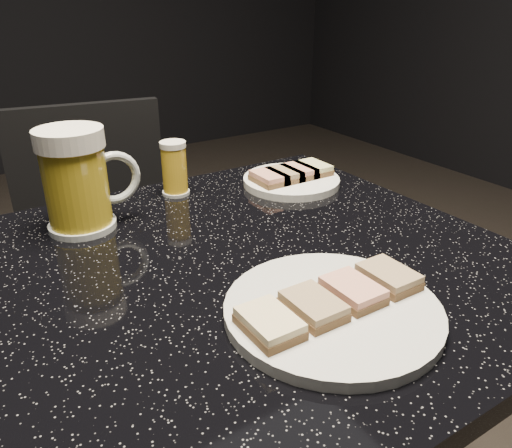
# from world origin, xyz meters

# --- Properties ---
(plate_large) EXTENTS (0.25, 0.25, 0.01)m
(plate_large) POSITION_xyz_m (-0.00, -0.17, 0.76)
(plate_large) COLOR silver
(plate_large) RESTS_ON table
(plate_small) EXTENTS (0.18, 0.18, 0.01)m
(plate_small) POSITION_xyz_m (0.21, 0.21, 0.76)
(plate_small) COLOR white
(plate_small) RESTS_ON table
(table) EXTENTS (0.70, 0.70, 0.75)m
(table) POSITION_xyz_m (0.00, 0.00, 0.51)
(table) COLOR black
(table) RESTS_ON floor
(beer_mug) EXTENTS (0.15, 0.10, 0.16)m
(beer_mug) POSITION_xyz_m (-0.17, 0.22, 0.83)
(beer_mug) COLOR silver
(beer_mug) RESTS_ON table
(beer_tumbler) EXTENTS (0.05, 0.05, 0.10)m
(beer_tumbler) POSITION_xyz_m (0.01, 0.28, 0.80)
(beer_tumbler) COLOR silver
(beer_tumbler) RESTS_ON table
(chair) EXTENTS (0.42, 0.42, 0.85)m
(chair) POSITION_xyz_m (-0.07, 0.58, 0.50)
(chair) COLOR black
(chair) RESTS_ON floor
(canapes_on_plate_large) EXTENTS (0.22, 0.07, 0.02)m
(canapes_on_plate_large) POSITION_xyz_m (-0.00, -0.17, 0.77)
(canapes_on_plate_large) COLOR #4C3521
(canapes_on_plate_large) RESTS_ON plate_large
(canapes_on_plate_small) EXTENTS (0.15, 0.07, 0.02)m
(canapes_on_plate_small) POSITION_xyz_m (0.21, 0.21, 0.77)
(canapes_on_plate_small) COLOR #4C3521
(canapes_on_plate_small) RESTS_ON plate_small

